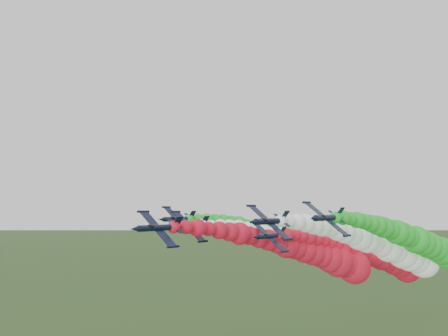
% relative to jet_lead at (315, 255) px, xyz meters
% --- Properties ---
extents(jet_lead, '(18.45, 75.85, 20.77)m').
position_rel_jet_lead_xyz_m(jet_lead, '(0.00, 0.00, 0.00)').
color(jet_lead, black).
rests_on(jet_lead, ground).
extents(jet_inner_left, '(17.90, 75.30, 20.23)m').
position_rel_jet_lead_xyz_m(jet_inner_left, '(-5.23, 14.19, -0.22)').
color(jet_inner_left, black).
rests_on(jet_inner_left, ground).
extents(jet_inner_right, '(18.17, 75.57, 20.49)m').
position_rel_jet_lead_xyz_m(jet_inner_right, '(14.23, 13.82, 1.37)').
color(jet_inner_right, black).
rests_on(jet_inner_right, ground).
extents(jet_outer_left, '(18.22, 75.62, 20.54)m').
position_rel_jet_lead_xyz_m(jet_outer_left, '(-16.60, 21.55, 0.91)').
color(jet_outer_left, black).
rests_on(jet_outer_left, ground).
extents(jet_outer_right, '(17.88, 75.28, 20.21)m').
position_rel_jet_lead_xyz_m(jet_outer_right, '(22.29, 21.08, 2.04)').
color(jet_outer_right, black).
rests_on(jet_outer_right, ground).
extents(jet_trail, '(18.42, 75.82, 20.75)m').
position_rel_jet_lead_xyz_m(jet_trail, '(5.71, 27.77, -2.54)').
color(jet_trail, black).
rests_on(jet_trail, ground).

